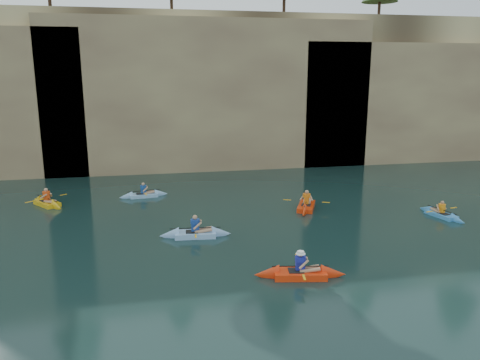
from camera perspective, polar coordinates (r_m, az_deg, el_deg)
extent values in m
plane|color=black|center=(14.68, 1.51, -16.78)|extent=(160.00, 160.00, 0.00)
cube|color=tan|center=(42.51, -7.60, 11.26)|extent=(70.00, 16.00, 12.00)
cube|color=tan|center=(35.37, -3.46, 10.51)|extent=(24.00, 2.40, 11.40)
cube|color=tan|center=(42.99, 24.34, 8.81)|extent=(26.00, 2.40, 9.84)
cube|color=black|center=(34.84, -13.06, 3.36)|extent=(3.50, 1.00, 3.20)
cube|color=black|center=(37.02, 9.16, 5.12)|extent=(5.00, 1.00, 4.50)
cube|color=red|center=(17.45, 7.32, -11.24)|extent=(2.69, 1.26, 0.29)
cone|color=red|center=(17.66, 11.30, -11.09)|extent=(1.04, 0.92, 0.77)
cone|color=red|center=(17.32, 3.25, -11.34)|extent=(1.04, 0.92, 0.77)
cube|color=black|center=(17.38, 6.83, -10.91)|extent=(0.63, 0.57, 0.04)
cube|color=#1B2498|center=(17.29, 7.36, -10.03)|extent=(0.37, 0.27, 0.49)
sphere|color=tan|center=(17.15, 7.39, -8.95)|extent=(0.21, 0.21, 0.21)
cylinder|color=black|center=(17.33, 7.35, -10.38)|extent=(2.03, 0.41, 0.04)
cube|color=#F7AF14|center=(18.18, 6.93, -9.21)|extent=(0.15, 0.43, 0.02)
cube|color=#F7AF14|center=(16.49, 7.81, -11.66)|extent=(0.15, 0.43, 0.02)
cylinder|color=white|center=(17.14, 7.40, -8.82)|extent=(0.35, 0.35, 0.10)
cube|color=#8CB9EA|center=(21.35, -5.46, -6.56)|extent=(2.56, 1.02, 0.28)
cone|color=#8CB9EA|center=(21.39, -2.29, -6.47)|extent=(0.95, 0.85, 0.77)
cone|color=#8CB9EA|center=(21.37, -8.64, -6.63)|extent=(0.95, 0.85, 0.77)
cube|color=black|center=(21.31, -5.88, -6.29)|extent=(0.59, 0.53, 0.04)
cube|color=navy|center=(21.22, -5.49, -5.51)|extent=(0.37, 0.26, 0.52)
sphere|color=tan|center=(21.10, -5.51, -4.55)|extent=(0.22, 0.22, 0.22)
cylinder|color=black|center=(21.26, -5.48, -5.85)|extent=(2.28, 0.23, 0.04)
cube|color=#F7AF14|center=(22.25, -5.53, -4.97)|extent=(0.12, 0.43, 0.02)
cube|color=#F7AF14|center=(20.27, -5.43, -6.80)|extent=(0.12, 0.43, 0.02)
cube|color=red|center=(25.76, 8.09, -3.16)|extent=(1.87, 2.79, 0.28)
cone|color=red|center=(26.98, 8.36, -2.42)|extent=(1.11, 1.19, 0.78)
cone|color=red|center=(24.55, 7.79, -3.98)|extent=(1.11, 1.19, 0.78)
cube|color=black|center=(25.59, 8.06, -3.01)|extent=(0.67, 0.70, 0.04)
cube|color=orange|center=(25.65, 8.12, -2.27)|extent=(0.36, 0.42, 0.52)
sphere|color=tan|center=(25.55, 8.14, -1.46)|extent=(0.22, 0.22, 0.22)
cylinder|color=black|center=(25.68, 8.11, -2.56)|extent=(1.00, 2.10, 0.04)
cube|color=#F7AF14|center=(25.80, 5.78, -2.42)|extent=(0.41, 0.25, 0.02)
cube|color=#F7AF14|center=(25.61, 10.45, -2.69)|extent=(0.41, 0.25, 0.02)
cube|color=gold|center=(28.24, -22.45, -2.61)|extent=(2.04, 2.31, 0.27)
cone|color=gold|center=(27.30, -21.40, -3.04)|extent=(1.09, 1.11, 0.75)
cone|color=gold|center=(29.20, -23.43, -2.20)|extent=(1.09, 1.11, 0.75)
cube|color=black|center=(28.35, -22.61, -2.34)|extent=(0.71, 0.72, 0.04)
cube|color=#DB4612|center=(28.14, -22.52, -1.83)|extent=(0.38, 0.40, 0.50)
sphere|color=tan|center=(28.06, -22.58, -1.12)|extent=(0.21, 0.21, 0.21)
cylinder|color=black|center=(28.17, -22.50, -2.06)|extent=(1.39, 1.76, 0.04)
cube|color=#F7AF14|center=(28.62, -20.72, -1.69)|extent=(0.38, 0.32, 0.02)
cube|color=#F7AF14|center=(27.76, -24.33, -2.45)|extent=(0.38, 0.32, 0.02)
cube|color=#89BBE5|center=(28.42, -11.67, -1.80)|extent=(2.31, 1.02, 0.24)
cone|color=#89BBE5|center=(28.58, -9.59, -1.62)|extent=(0.88, 0.78, 0.66)
cone|color=#89BBE5|center=(28.30, -13.76, -1.97)|extent=(0.88, 0.78, 0.66)
cube|color=black|center=(28.38, -11.97, -1.65)|extent=(0.61, 0.49, 0.04)
cube|color=navy|center=(28.33, -11.70, -1.12)|extent=(0.33, 0.24, 0.44)
sphere|color=tan|center=(28.26, -11.73, -0.49)|extent=(0.19, 0.19, 0.19)
cylinder|color=black|center=(28.35, -11.69, -1.29)|extent=(1.95, 0.34, 0.04)
cube|color=#F7AF14|center=(29.20, -11.95, -0.88)|extent=(0.14, 0.43, 0.02)
cube|color=#F7AF14|center=(27.51, -11.41, -1.72)|extent=(0.14, 0.43, 0.02)
cube|color=#3E8FD5|center=(26.27, 23.32, -3.87)|extent=(1.15, 2.37, 0.23)
cone|color=#3E8FD5|center=(26.97, 21.66, -3.30)|extent=(0.80, 0.93, 0.64)
cone|color=#3E8FD5|center=(25.60, 25.07, -4.48)|extent=(0.80, 0.93, 0.64)
cube|color=black|center=(26.15, 23.58, -3.78)|extent=(0.51, 0.62, 0.04)
cube|color=orange|center=(26.18, 23.38, -3.18)|extent=(0.25, 0.32, 0.42)
sphere|color=tan|center=(26.10, 23.44, -2.54)|extent=(0.18, 0.18, 0.18)
cylinder|color=black|center=(26.20, 23.37, -3.34)|extent=(0.45, 1.84, 0.04)
cube|color=#F7AF14|center=(25.60, 22.09, -3.59)|extent=(0.43, 0.17, 0.02)
cube|color=#F7AF14|center=(26.81, 24.59, -3.09)|extent=(0.43, 0.17, 0.02)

